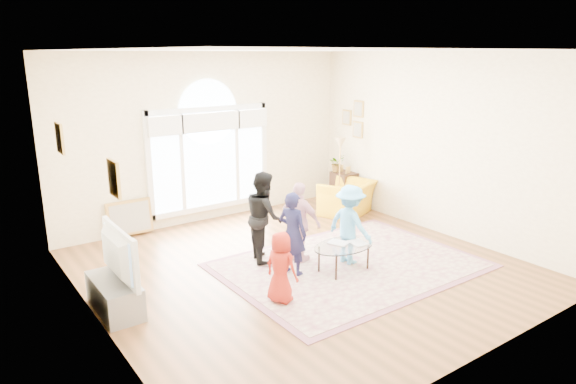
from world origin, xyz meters
TOP-DOWN VIEW (x-y plane):
  - ground at (0.00, 0.00)m, footprint 6.00×6.00m
  - room_shell at (0.01, 2.83)m, footprint 6.00×6.00m
  - area_rug at (0.64, -0.36)m, footprint 3.60×2.60m
  - rug_border at (0.64, -0.36)m, footprint 3.80×2.80m
  - tv_console at (-2.75, 0.30)m, footprint 0.45×1.00m
  - television at (-2.74, 0.30)m, footprint 0.18×1.17m
  - coffee_table at (0.41, -0.46)m, footprint 1.05×0.69m
  - armchair at (2.37, 1.64)m, footprint 1.30×1.23m
  - side_cabinet at (2.78, 2.22)m, footprint 0.40×0.50m
  - floor_lamp at (2.47, 2.02)m, footprint 0.32×0.32m
  - plant_pedestal at (2.70, 2.37)m, footprint 0.20×0.20m
  - potted_plant at (2.70, 2.37)m, footprint 0.35×0.31m
  - leaning_picture at (-1.66, 2.90)m, footprint 0.80×0.14m
  - child_red at (-0.91, -0.73)m, footprint 0.45×0.54m
  - child_navy at (-0.27, -0.10)m, footprint 0.44×0.53m
  - child_black at (-0.31, 0.60)m, footprint 0.74×0.83m
  - child_pink at (0.10, 0.22)m, footprint 0.55×0.80m
  - child_blue at (0.69, -0.27)m, footprint 0.56×0.85m

SIDE VIEW (x-z plane):
  - ground at x=0.00m, z-range 0.00..0.00m
  - leaning_picture at x=-1.66m, z-range -0.31..0.31m
  - rug_border at x=0.64m, z-range 0.00..0.01m
  - area_rug at x=0.64m, z-range 0.00..0.02m
  - tv_console at x=-2.75m, z-range 0.00..0.42m
  - armchair at x=2.37m, z-range 0.00..0.67m
  - side_cabinet at x=2.78m, z-range 0.00..0.70m
  - plant_pedestal at x=2.70m, z-range 0.00..0.70m
  - coffee_table at x=0.41m, z-range 0.13..0.67m
  - child_red at x=-0.91m, z-range 0.02..0.97m
  - child_blue at x=0.69m, z-range 0.02..1.25m
  - child_navy at x=-0.27m, z-range 0.02..1.26m
  - child_pink at x=0.10m, z-range 0.02..1.28m
  - child_black at x=-0.31m, z-range 0.02..1.43m
  - television at x=-2.74m, z-range 0.42..1.09m
  - potted_plant at x=2.70m, z-range 0.70..1.08m
  - floor_lamp at x=2.47m, z-range 0.53..2.04m
  - room_shell at x=0.01m, z-range -1.43..4.57m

